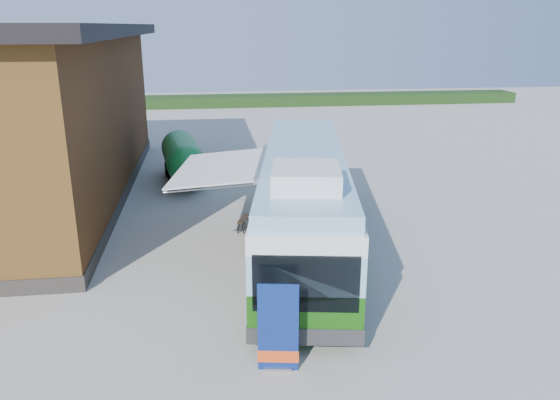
{
  "coord_description": "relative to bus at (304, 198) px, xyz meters",
  "views": [
    {
      "loc": [
        -2.71,
        -15.02,
        7.44
      ],
      "look_at": [
        -0.23,
        3.64,
        1.4
      ],
      "focal_mm": 35.0,
      "sensor_mm": 36.0,
      "label": 1
    }
  ],
  "objects": [
    {
      "name": "ground",
      "position": [
        -0.4,
        -2.21,
        -1.91
      ],
      "size": [
        100.0,
        100.0,
        0.0
      ],
      "primitive_type": "plane",
      "color": "#BCB7AD",
      "rests_on": "ground"
    },
    {
      "name": "barn",
      "position": [
        -10.9,
        7.79,
        1.68
      ],
      "size": [
        9.6,
        21.2,
        7.5
      ],
      "color": "brown",
      "rests_on": "ground"
    },
    {
      "name": "hedge",
      "position": [
        7.6,
        35.79,
        -1.41
      ],
      "size": [
        40.0,
        3.0,
        1.0
      ],
      "primitive_type": "cube",
      "color": "#264419",
      "rests_on": "ground"
    },
    {
      "name": "bus",
      "position": [
        0.0,
        0.0,
        0.0
      ],
      "size": [
        4.88,
        13.3,
        4.0
      ],
      "rotation": [
        0.0,
        0.0,
        -0.17
      ],
      "color": "#1E6711",
      "rests_on": "ground"
    },
    {
      "name": "awning",
      "position": [
        -2.59,
        0.27,
        1.0
      ],
      "size": [
        3.57,
        5.0,
        0.55
      ],
      "rotation": [
        0.0,
        0.0,
        -0.17
      ],
      "color": "white",
      "rests_on": "ground"
    },
    {
      "name": "banner",
      "position": [
        -1.75,
        -6.72,
        -1.04
      ],
      "size": [
        0.92,
        0.28,
        2.14
      ],
      "rotation": [
        0.0,
        0.0,
        -0.17
      ],
      "color": "navy",
      "rests_on": "ground"
    },
    {
      "name": "picnic_table",
      "position": [
        -1.41,
        2.16,
        -1.36
      ],
      "size": [
        1.58,
        1.48,
        0.73
      ],
      "rotation": [
        0.0,
        0.0,
        -0.31
      ],
      "color": "#AE7C52",
      "rests_on": "ground"
    },
    {
      "name": "person_a",
      "position": [
        0.43,
        8.15,
        -1.08
      ],
      "size": [
        0.69,
        0.73,
        1.67
      ],
      "primitive_type": "imported",
      "rotation": [
        0.0,
        0.0,
        0.91
      ],
      "color": "#999999",
      "rests_on": "ground"
    },
    {
      "name": "person_b",
      "position": [
        -0.88,
        2.4,
        -1.01
      ],
      "size": [
        1.11,
        1.11,
        1.81
      ],
      "primitive_type": "imported",
      "rotation": [
        0.0,
        0.0,
        -2.36
      ],
      "color": "#999999",
      "rests_on": "ground"
    },
    {
      "name": "slurry_tanker",
      "position": [
        -4.4,
        9.31,
        -0.62
      ],
      "size": [
        2.32,
        6.05,
        2.24
      ],
      "rotation": [
        0.0,
        0.0,
        0.13
      ],
      "color": "#188537",
      "rests_on": "ground"
    }
  ]
}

